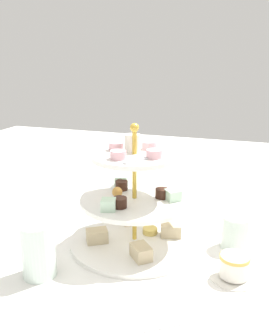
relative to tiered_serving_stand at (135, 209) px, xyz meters
name	(u,v)px	position (x,y,z in m)	size (l,w,h in m)	color
ground_plane	(135,242)	(0.00, 0.00, -0.09)	(2.40, 2.40, 0.00)	white
tiered_serving_stand	(135,209)	(0.00, 0.00, 0.00)	(0.30, 0.30, 0.29)	white
water_glass_tall_right	(38,250)	(-0.19, 0.14, -0.03)	(0.07, 0.07, 0.11)	silver
water_glass_short_left	(235,232)	(0.05, -0.23, -0.05)	(0.06, 0.06, 0.08)	silver
teacup_with_saucer	(234,267)	(-0.08, -0.23, -0.06)	(0.09, 0.09, 0.05)	white
butter_knife_left	(67,208)	(0.13, 0.25, -0.09)	(0.17, 0.01, 0.00)	silver
butter_knife_right	(158,326)	(-0.25, -0.12, -0.09)	(0.17, 0.01, 0.00)	silver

